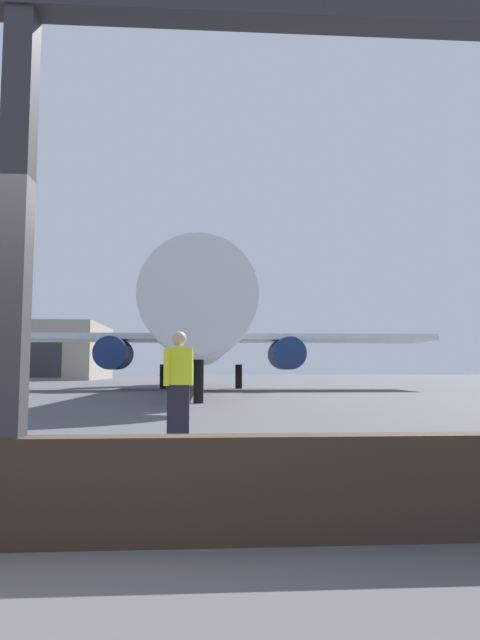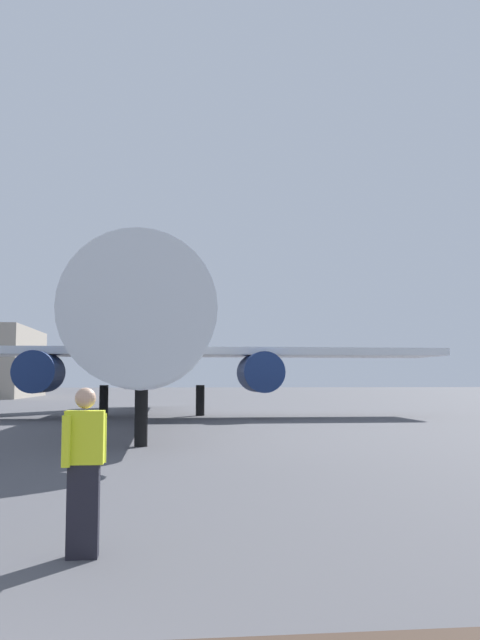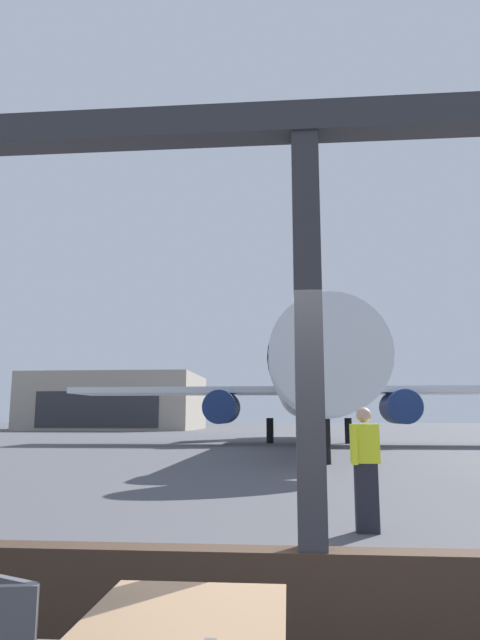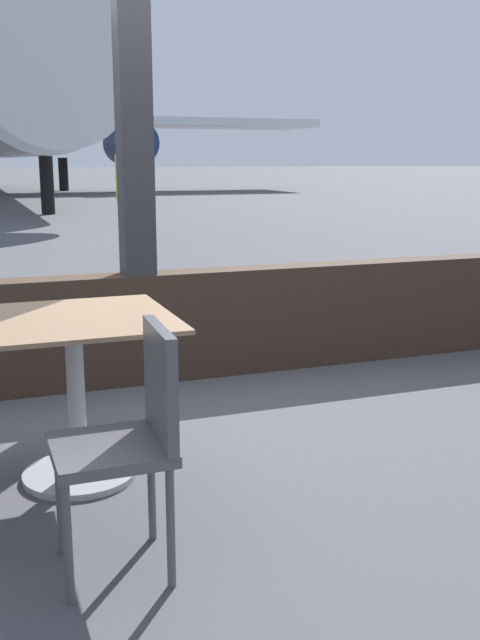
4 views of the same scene
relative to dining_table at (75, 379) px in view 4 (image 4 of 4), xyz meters
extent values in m
cube|color=#38281E|center=(0.61, 1.39, -0.11)|extent=(8.41, 0.24, 0.72)
cube|color=#2D2D33|center=(0.61, 1.39, 1.40)|extent=(0.20, 0.20, 3.73)
cube|color=#8C6B4C|center=(0.00, 0.00, 0.28)|extent=(0.87, 0.87, 0.02)
cylinder|color=#9EA0A5|center=(0.00, 0.00, -0.10)|extent=(0.08, 0.08, 0.74)
cylinder|color=#9EA0A5|center=(0.00, 0.00, -0.45)|extent=(0.52, 0.52, 0.03)
cube|color=#4C4C51|center=(0.00, -0.83, -0.01)|extent=(0.40, 0.40, 0.04)
cube|color=#4C4C51|center=(0.18, -0.84, 0.21)|extent=(0.06, 0.40, 0.40)
cylinder|color=#4C4C51|center=(-0.18, -1.00, -0.24)|extent=(0.03, 0.03, 0.46)
cylinder|color=#4C4C51|center=(-0.16, -0.66, -0.24)|extent=(0.03, 0.03, 0.46)
cylinder|color=#4C4C51|center=(0.16, -1.01, -0.24)|extent=(0.03, 0.03, 0.46)
cylinder|color=#4C4C51|center=(0.18, -0.67, -0.24)|extent=(0.03, 0.03, 0.46)
cylinder|color=silver|center=(1.72, 30.71, 2.99)|extent=(3.84, 28.77, 3.84)
cone|color=silver|center=(1.72, 15.02, 2.99)|extent=(3.65, 2.60, 3.65)
cylinder|color=black|center=(1.72, 16.92, 3.14)|extent=(3.92, 0.90, 3.92)
cube|color=silver|center=(9.34, 31.70, 2.69)|extent=(13.31, 4.20, 0.36)
cylinder|color=navy|center=(6.85, 30.30, 1.69)|extent=(1.90, 3.20, 1.90)
cylinder|color=black|center=(1.72, 17.22, 0.30)|extent=(0.36, 0.36, 1.53)
cylinder|color=black|center=(4.12, 32.70, 0.30)|extent=(0.44, 0.44, 1.53)
cube|color=black|center=(1.55, 5.72, 0.01)|extent=(0.32, 0.20, 0.95)
cube|color=yellow|center=(1.55, 5.72, 0.76)|extent=(0.40, 0.22, 0.55)
sphere|color=tan|center=(1.55, 5.72, 1.16)|extent=(0.22, 0.22, 0.22)
cylinder|color=yellow|center=(1.72, 5.89, 0.73)|extent=(0.09, 0.09, 0.52)
cylinder|color=yellow|center=(1.38, 5.55, 0.73)|extent=(0.09, 0.09, 0.52)
camera|label=1|loc=(1.93, -2.44, 0.69)|focal=30.79mm
camera|label=2|loc=(2.38, -1.49, 1.36)|focal=37.75mm
camera|label=3|loc=(0.46, -2.64, 1.13)|focal=31.42mm
camera|label=4|loc=(-0.41, -3.22, 0.96)|focal=41.16mm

